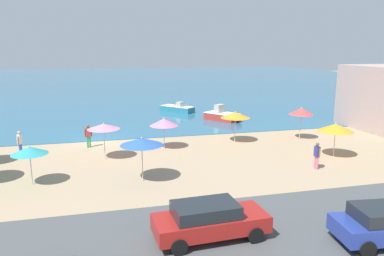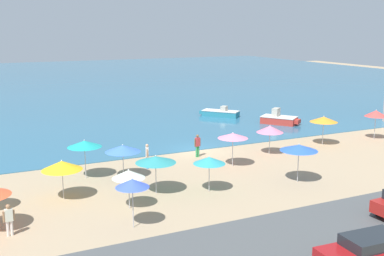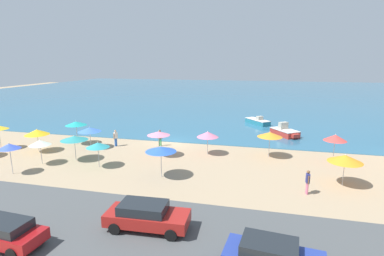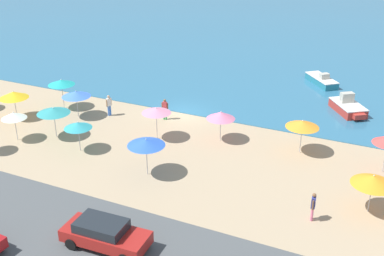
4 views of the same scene
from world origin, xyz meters
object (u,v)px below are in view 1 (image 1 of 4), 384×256
beach_umbrella_12 (164,122)px  beach_umbrella_1 (336,128)px  beach_umbrella_0 (142,142)px  bather_0 (317,154)px  skiff_nearshore (177,109)px  skiff_offshore (222,116)px  bather_1 (20,142)px  beach_umbrella_2 (104,126)px  bather_3 (88,135)px  parked_car_2 (209,220)px  beach_umbrella_13 (301,111)px  beach_umbrella_7 (29,150)px  beach_umbrella_10 (235,115)px

beach_umbrella_12 → beach_umbrella_1: bearing=-24.4°
beach_umbrella_0 → beach_umbrella_12: size_ratio=1.09×
beach_umbrella_0 → beach_umbrella_1: (13.60, 1.64, -0.23)m
beach_umbrella_1 → bather_0: (-2.76, -2.19, -1.11)m
skiff_nearshore → skiff_offshore: size_ratio=1.02×
beach_umbrella_12 → bather_1: 10.24m
beach_umbrella_2 → bather_3: bearing=108.3°
bather_1 → skiff_nearshore: size_ratio=0.44×
bather_1 → skiff_offshore: 20.14m
beach_umbrella_2 → bather_1: beach_umbrella_2 is taller
bather_3 → skiff_nearshore: bather_3 is taller
parked_car_2 → bather_3: bearing=107.2°
beach_umbrella_0 → bather_3: 9.05m
parked_car_2 → skiff_nearshore: 30.31m
skiff_nearshore → skiff_offshore: (3.48, -6.33, 0.09)m
beach_umbrella_13 → parked_car_2: beach_umbrella_13 is taller
bather_1 → skiff_offshore: bearing=26.5°
beach_umbrella_7 → skiff_offshore: size_ratio=0.56×
bather_3 → bather_1: bearing=-165.3°
beach_umbrella_13 → bather_3: beach_umbrella_13 is taller
beach_umbrella_10 → skiff_offshore: bearing=77.6°
beach_umbrella_7 → beach_umbrella_12: bearing=34.3°
beach_umbrella_0 → beach_umbrella_1: beach_umbrella_0 is taller
parked_car_2 → skiff_offshore: skiff_offshore is taller
bather_0 → skiff_nearshore: bather_0 is taller
bather_3 → bather_0: bearing=-32.6°
skiff_nearshore → beach_umbrella_12: bearing=-105.4°
beach_umbrella_12 → skiff_offshore: (7.84, 9.47, -1.50)m
bather_3 → skiff_offshore: 15.50m
beach_umbrella_10 → beach_umbrella_13: bearing=-4.1°
beach_umbrella_0 → skiff_offshore: bearing=57.5°
skiff_offshore → beach_umbrella_0: bearing=-122.5°
beach_umbrella_1 → beach_umbrella_7: size_ratio=1.09×
skiff_offshore → beach_umbrella_7: bearing=-137.0°
skiff_nearshore → skiff_offshore: 7.22m
beach_umbrella_12 → bather_1: size_ratio=1.31×
beach_umbrella_2 → beach_umbrella_1: bearing=-12.0°
bather_1 → beach_umbrella_2: bearing=-21.1°
beach_umbrella_7 → bather_0: 16.99m
bather_0 → skiff_offshore: bearing=91.9°
beach_umbrella_1 → beach_umbrella_12: 12.26m
beach_umbrella_1 → skiff_offshore: (-3.32, 14.53, -1.56)m
beach_umbrella_2 → parked_car_2: bearing=-73.1°
beach_umbrella_0 → parked_car_2: 7.73m
beach_umbrella_1 → parked_car_2: (-11.85, -9.02, -1.24)m
beach_umbrella_0 → beach_umbrella_12: 7.13m
beach_umbrella_0 → beach_umbrella_7: bearing=171.4°
bather_3 → skiff_nearshore: bearing=54.9°
beach_umbrella_7 → parked_car_2: (7.81, -8.30, -1.13)m
beach_umbrella_12 → bather_3: (-5.56, 1.70, -1.02)m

